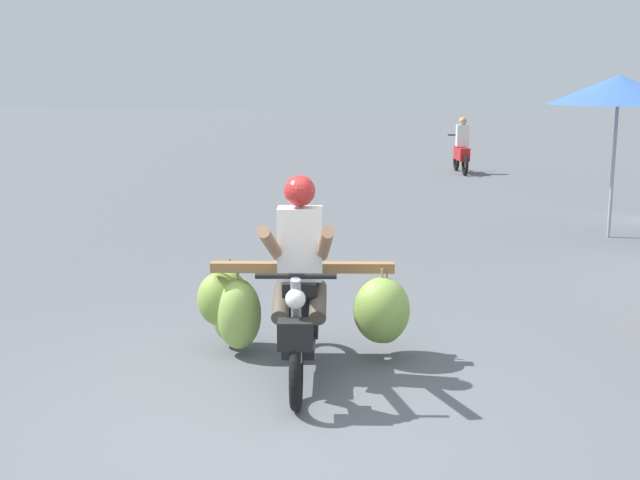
% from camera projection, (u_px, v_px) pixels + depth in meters
% --- Properties ---
extents(ground_plane, '(120.00, 120.00, 0.00)m').
position_uv_depth(ground_plane, '(267.00, 426.00, 5.35)').
color(ground_plane, '#56595E').
extents(motorbike_main_loaded, '(1.83, 1.75, 1.58)m').
position_uv_depth(motorbike_main_loaded, '(298.00, 302.00, 6.46)').
color(motorbike_main_loaded, black).
rests_on(motorbike_main_loaded, ground).
extents(motorbike_distant_ahead_left, '(0.56, 1.61, 1.40)m').
position_uv_depth(motorbike_distant_ahead_left, '(462.00, 151.00, 19.86)').
color(motorbike_distant_ahead_left, black).
rests_on(motorbike_distant_ahead_left, ground).
extents(market_umbrella_near_shop, '(2.00, 2.00, 2.36)m').
position_uv_depth(market_umbrella_near_shop, '(619.00, 90.00, 11.41)').
color(market_umbrella_near_shop, '#99999E').
rests_on(market_umbrella_near_shop, ground).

